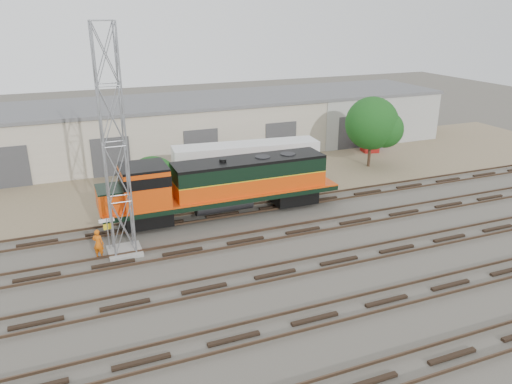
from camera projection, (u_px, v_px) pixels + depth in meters
name	position (u px, v px, depth m)	size (l,w,h in m)	color
ground	(254.00, 252.00, 29.71)	(140.00, 140.00, 0.00)	#47423A
dirt_strip	(189.00, 178.00, 42.75)	(80.00, 16.00, 0.02)	#726047
tracks	(275.00, 274.00, 27.07)	(80.00, 20.40, 0.28)	black
warehouse	(167.00, 128.00, 48.79)	(58.40, 10.40, 5.30)	#C0B4A0
locomotive	(219.00, 185.00, 34.07)	(16.60, 2.91, 3.99)	black
signal_tower	(115.00, 149.00, 27.42)	(1.93, 1.93, 13.07)	gray
sign_post	(107.00, 228.00, 29.17)	(0.90, 0.11, 2.19)	gray
worker	(98.00, 244.00, 28.71)	(0.65, 0.43, 1.78)	#D75A0B
semi_trailer	(250.00, 159.00, 39.98)	(11.85, 3.46, 3.59)	silver
dumpster_blue	(372.00, 141.00, 51.72)	(1.60, 1.50, 1.50)	navy
dumpster_red	(370.00, 145.00, 50.27)	(1.50, 1.40, 1.40)	maroon
tree_mid	(156.00, 185.00, 36.18)	(4.11, 3.92, 3.92)	#382619
tree_east	(375.00, 125.00, 44.44)	(4.96, 4.73, 6.38)	#382619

